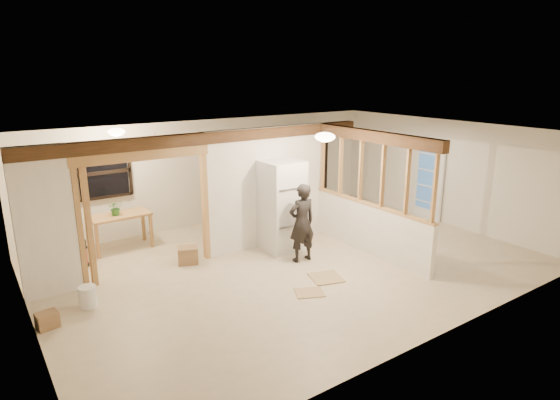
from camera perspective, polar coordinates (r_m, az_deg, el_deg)
floor at (r=9.15m, az=1.62°, el=-7.70°), size 9.00×6.50×0.01m
ceiling at (r=8.49m, az=1.75°, el=8.05°), size 9.00×6.50×0.01m
wall_back at (r=11.44m, az=-8.00°, el=3.48°), size 9.00×0.01×2.50m
wall_front at (r=6.54m, az=18.87°, el=-6.38°), size 9.00×0.01×2.50m
wall_left at (r=7.19m, az=-28.81°, el=-5.56°), size 0.01×6.50×2.50m
wall_right at (r=11.89m, az=19.48°, el=3.20°), size 0.01×6.50×2.50m
partition_left_stub at (r=8.37m, az=-26.72°, el=-2.51°), size 0.90×0.12×2.50m
partition_center at (r=9.80m, az=-1.52°, el=1.62°), size 2.80×0.12×2.50m
doorway_frame at (r=8.75m, az=-15.93°, el=-1.71°), size 2.46×0.14×2.20m
header_beam_back at (r=9.00m, az=-8.04°, el=7.56°), size 7.00×0.18×0.22m
header_beam_right at (r=9.25m, az=11.33°, el=7.62°), size 0.18×3.30×0.22m
pony_wall at (r=9.68m, az=10.74°, el=-3.47°), size 0.12×3.20×1.00m
stud_partition at (r=9.37m, az=11.10°, el=3.26°), size 0.14×3.20×1.32m
window_back at (r=10.43m, az=-20.71°, el=3.15°), size 1.12×0.10×1.10m
french_door at (r=12.12m, az=17.63°, el=2.35°), size 0.12×0.86×2.00m
ceiling_dome_main at (r=8.28m, az=5.51°, el=7.67°), size 0.36×0.36×0.16m
ceiling_dome_util at (r=9.48m, az=-19.33°, el=7.85°), size 0.32×0.32×0.14m
hanging_bulb at (r=9.01m, az=-14.87°, el=5.91°), size 0.07×0.07×0.07m
refrigerator at (r=9.57m, az=0.23°, el=-0.70°), size 0.77×0.74×1.86m
woman at (r=9.01m, az=2.68°, el=-2.78°), size 0.59×0.40×1.55m
work_table at (r=10.26m, az=-18.77°, el=-3.67°), size 1.21×0.64×0.75m
potted_plant at (r=10.08m, az=-19.39°, el=-0.88°), size 0.31×0.28×0.32m
shop_vac at (r=9.65m, az=-23.51°, el=-6.09°), size 0.47×0.47×0.52m
bookshelf at (r=12.74m, az=3.59°, el=3.65°), size 1.00×0.33×1.99m
bucket at (r=8.07m, az=-22.38°, el=-10.86°), size 0.35×0.35×0.35m
box_util_a at (r=9.27m, az=-11.17°, el=-6.58°), size 0.47×0.44×0.33m
box_util_b at (r=9.51m, az=-25.73°, el=-7.57°), size 0.26×0.26×0.24m
box_front at (r=7.74m, az=-26.50°, el=-12.98°), size 0.32×0.28×0.23m
floor_panel_near at (r=8.55m, az=5.63°, el=-9.40°), size 0.67×0.67×0.02m
floor_panel_far at (r=8.00m, az=3.60°, el=-11.20°), size 0.59×0.54×0.02m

